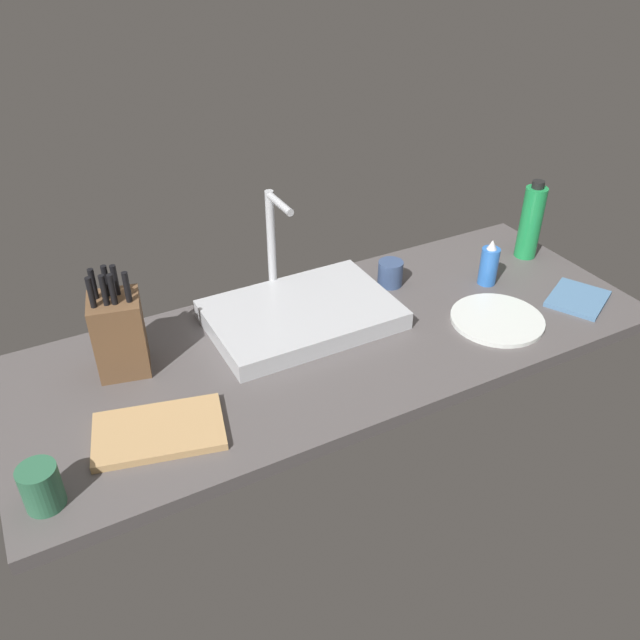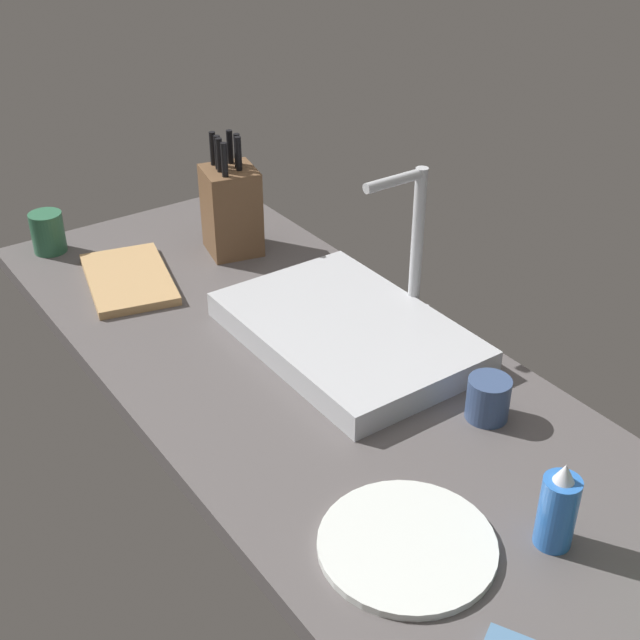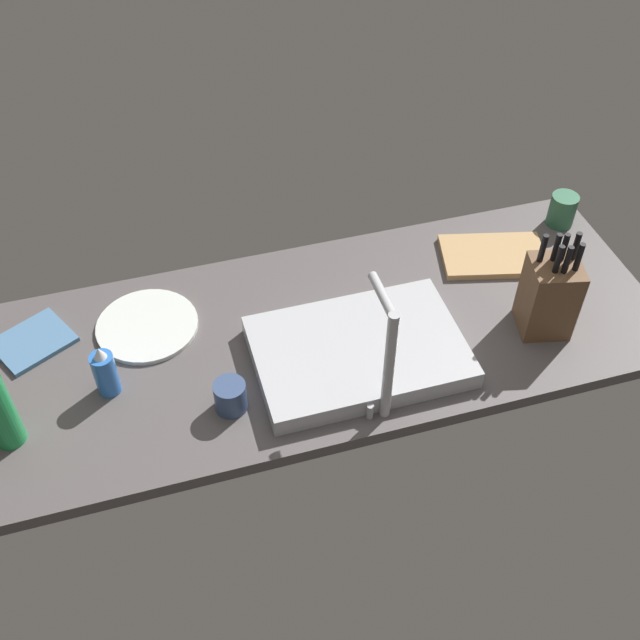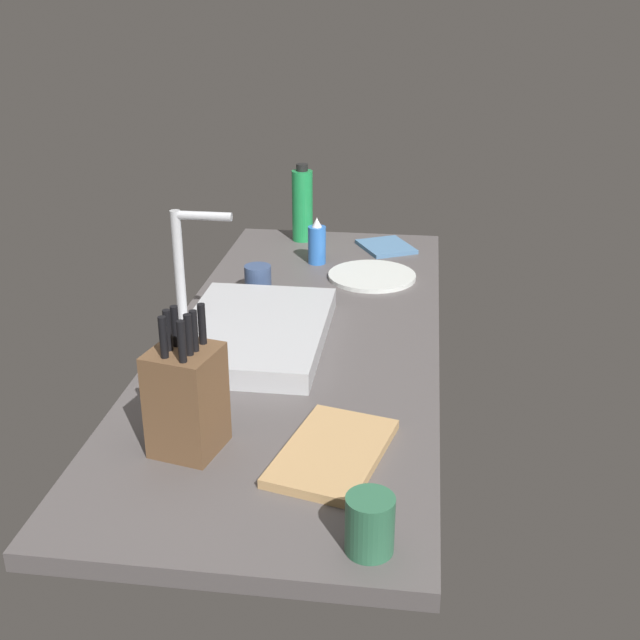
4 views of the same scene
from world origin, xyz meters
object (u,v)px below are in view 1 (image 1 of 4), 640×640
object	(u,v)px
soap_bottle	(489,265)
knife_block	(119,333)
sink_basin	(302,315)
coffee_mug	(390,273)
cutting_board	(159,431)
faucet	(274,238)
dinner_plate	(497,319)
ceramic_cup	(41,487)
water_bottle	(531,222)
dish_towel	(578,299)

from	to	relation	value
soap_bottle	knife_block	bearing A→B (deg)	174.95
sink_basin	coffee_mug	world-z (taller)	coffee_mug
cutting_board	faucet	bearing A→B (deg)	40.89
soap_bottle	sink_basin	bearing A→B (deg)	173.10
dinner_plate	coffee_mug	bearing A→B (deg)	116.57
dinner_plate	ceramic_cup	distance (cm)	118.29
dinner_plate	coffee_mug	distance (cm)	33.79
knife_block	water_bottle	xyz separation A→B (cm)	(126.65, -1.51, 1.30)
dinner_plate	cutting_board	bearing A→B (deg)	179.86
dish_towel	sink_basin	bearing A→B (deg)	160.11
coffee_mug	ceramic_cup	xyz separation A→B (cm)	(-102.89, -38.33, 0.96)
soap_bottle	coffee_mug	xyz separation A→B (cm)	(-25.80, 12.71, -2.39)
dinner_plate	knife_block	bearing A→B (deg)	164.17
dinner_plate	dish_towel	distance (cm)	27.40
ceramic_cup	soap_bottle	bearing A→B (deg)	11.26
sink_basin	water_bottle	size ratio (longest dim) A/B	1.97
water_bottle	dish_towel	world-z (taller)	water_bottle
dinner_plate	soap_bottle	bearing A→B (deg)	58.26
dinner_plate	coffee_mug	size ratio (longest dim) A/B	3.34
faucet	knife_block	xyz separation A→B (cm)	(-46.56, -13.45, -7.90)
sink_basin	soap_bottle	bearing A→B (deg)	-6.90
sink_basin	water_bottle	distance (cm)	80.23
cutting_board	dinner_plate	bearing A→B (deg)	-0.14
soap_bottle	ceramic_cup	distance (cm)	131.22
coffee_mug	sink_basin	bearing A→B (deg)	-169.83
water_bottle	dish_towel	size ratio (longest dim) A/B	1.46
faucet	coffee_mug	size ratio (longest dim) A/B	4.20
soap_bottle	water_bottle	world-z (taller)	water_bottle
water_bottle	ceramic_cup	xyz separation A→B (cm)	(-150.66, -33.36, -7.04)
soap_bottle	coffee_mug	distance (cm)	28.86
cutting_board	ceramic_cup	bearing A→B (deg)	-160.96
water_bottle	soap_bottle	bearing A→B (deg)	-160.58
sink_basin	faucet	bearing A→B (deg)	91.49
water_bottle	ceramic_cup	bearing A→B (deg)	-167.51
cutting_board	ceramic_cup	world-z (taller)	ceramic_cup
ceramic_cup	dinner_plate	bearing A→B (deg)	4.00
sink_basin	dish_towel	xyz separation A→B (cm)	(74.25, -26.86, -1.87)
faucet	ceramic_cup	distance (cm)	86.61
dinner_plate	coffee_mug	xyz separation A→B (cm)	(-15.05, 30.09, 3.16)
dish_towel	ceramic_cup	xyz separation A→B (cm)	(-145.22, -5.74, 4.11)
coffee_mug	knife_block	bearing A→B (deg)	-177.49
soap_bottle	faucet	bearing A→B (deg)	158.66
soap_bottle	coffee_mug	world-z (taller)	soap_bottle
cutting_board	ceramic_cup	size ratio (longest dim) A/B	2.94
soap_bottle	dinner_plate	world-z (taller)	soap_bottle
faucet	knife_block	size ratio (longest dim) A/B	1.15
sink_basin	faucet	xyz separation A→B (cm)	(-0.41, 15.72, 15.88)
dinner_plate	dish_towel	size ratio (longest dim) A/B	1.46
knife_block	ceramic_cup	bearing A→B (deg)	-111.92
knife_block	soap_bottle	bearing A→B (deg)	7.57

